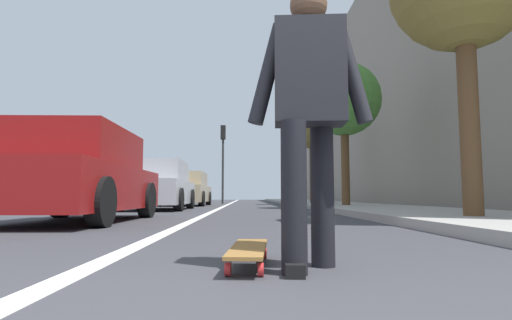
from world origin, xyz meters
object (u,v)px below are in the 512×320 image
skater_person (309,104)px  traffic_light (223,150)px  street_tree_far (312,128)px  parked_car_far (185,190)px  parked_car_near (77,177)px  skateboard (248,250)px  parked_car_mid (158,187)px  street_tree_mid (344,100)px

skater_person → traffic_light: (20.41, 1.66, 2.12)m
skater_person → street_tree_far: size_ratio=0.33×
parked_car_far → parked_car_near: bearing=179.8°
skateboard → parked_car_mid: parked_car_mid is taller
skateboard → parked_car_far: size_ratio=0.19×
parked_car_near → parked_car_far: 11.43m
street_tree_far → skater_person: bearing=170.5°
skateboard → parked_car_near: 5.08m
parked_car_near → street_tree_mid: size_ratio=0.84×
street_tree_mid → parked_car_near: bearing=137.4°
parked_car_mid → skateboard: bearing=-164.9°
parked_car_mid → parked_car_far: 5.62m
skater_person → traffic_light: bearing=4.7°
parked_car_mid → street_tree_mid: size_ratio=0.83×
street_tree_mid → street_tree_far: 6.63m
parked_car_mid → parked_car_near: bearing=179.4°
street_tree_far → parked_car_near: bearing=155.4°
parked_car_mid → street_tree_far: 10.01m
parked_car_mid → street_tree_mid: street_tree_mid is taller
parked_car_far → traffic_light: size_ratio=1.00×
skater_person → parked_car_near: (4.36, 3.12, -0.21)m
skateboard → parked_car_far: bearing=9.9°
skateboard → street_tree_far: street_tree_far is taller
skateboard → parked_car_near: bearing=33.3°
parked_car_far → street_tree_far: bearing=-73.6°
skateboard → parked_car_mid: 10.41m
skateboard → traffic_light: size_ratio=0.19×
skater_person → street_tree_mid: street_tree_mid is taller
skateboard → street_tree_far: (17.41, -3.28, 3.74)m
parked_car_near → parked_car_far: parked_car_near is taller
street_tree_far → street_tree_mid: bearing=180.0°
traffic_light → street_tree_mid: size_ratio=0.91×
parked_car_mid → street_tree_far: size_ratio=0.82×
skater_person → parked_car_far: bearing=11.0°
parked_car_near → parked_car_far: (11.43, -0.05, -0.02)m
skateboard → parked_car_far: parked_car_far is taller
skater_person → street_tree_far: street_tree_far is taller
traffic_light → skateboard: bearing=-176.3°
skater_person → parked_car_far: (15.80, 3.07, -0.23)m
street_tree_mid → parked_car_mid: bearing=97.2°
skater_person → traffic_light: 20.58m
parked_car_near → street_tree_far: (13.20, -6.05, 3.11)m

